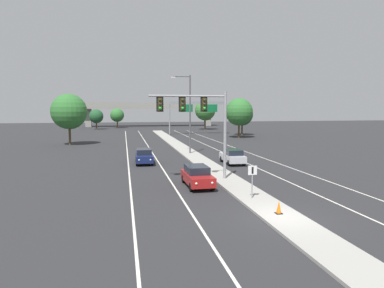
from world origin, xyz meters
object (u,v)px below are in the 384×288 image
car_receding_silver (233,156)px  tree_far_left_a (96,116)px  car_oncoming_navy (144,156)px  street_lamp_median (188,109)px  tree_far_left_c (69,112)px  traffic_cone_median_nose (279,207)px  highway_sign_gantry (198,107)px  median_sign_post (252,177)px  tree_far_right_a (242,115)px  overhead_signal_mast (200,115)px  tree_far_right_c (239,112)px  car_oncoming_red (197,176)px  tree_far_right_b (205,110)px  tree_far_left_b (117,115)px

car_receding_silver → tree_far_left_a: size_ratio=0.80×
car_oncoming_navy → tree_far_left_a: tree_far_left_a is taller
street_lamp_median → tree_far_left_c: size_ratio=1.21×
traffic_cone_median_nose → highway_sign_gantry: highway_sign_gantry is taller
median_sign_post → tree_far_right_a: bearing=71.6°
overhead_signal_mast → tree_far_right_a: overhead_signal_mast is taller
tree_far_left_a → tree_far_right_a: (32.95, -26.79, 0.82)m
street_lamp_median → car_oncoming_navy: street_lamp_median is taller
car_oncoming_navy → tree_far_right_c: tree_far_right_c is taller
tree_far_left_c → car_oncoming_red: bearing=-67.2°
median_sign_post → traffic_cone_median_nose: 3.62m
median_sign_post → tree_far_left_c: 41.75m
overhead_signal_mast → tree_far_left_a: (-13.42, 72.54, -1.79)m
tree_far_left_a → tree_far_right_b: tree_far_right_b is taller
median_sign_post → tree_far_left_b: tree_far_left_b is taller
tree_far_right_b → median_sign_post: bearing=-100.8°
street_lamp_median → tree_far_left_c: bearing=138.4°
traffic_cone_median_nose → tree_far_right_a: 58.46m
median_sign_post → tree_far_right_b: tree_far_right_b is taller
tree_far_left_a → overhead_signal_mast: bearing=-79.5°
car_oncoming_navy → highway_sign_gantry: (14.51, 40.05, 5.34)m
traffic_cone_median_nose → tree_far_right_c: bearing=73.9°
tree_far_left_c → tree_far_left_a: bearing=88.3°
overhead_signal_mast → median_sign_post: bearing=-72.4°
overhead_signal_mast → highway_sign_gantry: highway_sign_gantry is taller
traffic_cone_median_nose → tree_far_right_a: tree_far_right_a is taller
traffic_cone_median_nose → tree_far_left_b: tree_far_left_b is taller
tree_far_left_c → tree_far_right_b: bearing=48.5°
traffic_cone_median_nose → tree_far_left_a: tree_far_left_a is taller
car_oncoming_red → tree_far_right_a: bearing=67.1°
car_oncoming_red → traffic_cone_median_nose: bearing=-70.3°
car_receding_silver → tree_far_right_b: size_ratio=0.55×
overhead_signal_mast → car_receding_silver: overhead_signal_mast is taller
street_lamp_median → tree_far_left_b: (-10.02, 61.59, -2.01)m
tree_far_right_b → tree_far_right_c: bearing=-88.8°
median_sign_post → tree_far_right_c: (14.46, 45.57, 3.58)m
tree_far_left_b → tree_far_right_b: bearing=-27.0°
tree_far_right_a → median_sign_post: bearing=-108.4°
tree_far_left_a → tree_far_right_c: bearing=-48.2°
street_lamp_median → tree_far_left_b: 62.43m
highway_sign_gantry → tree_far_left_b: 33.68m
overhead_signal_mast → tree_far_left_a: 73.79m
overhead_signal_mast → tree_far_left_a: size_ratio=1.29×
car_receding_silver → tree_far_left_c: size_ratio=0.54×
street_lamp_median → tree_far_left_b: street_lamp_median is taller
tree_far_left_b → car_oncoming_red: bearing=-84.8°
highway_sign_gantry → tree_far_right_c: tree_far_right_c is taller
median_sign_post → car_receding_silver: size_ratio=0.49×
tree_far_left_a → tree_far_left_b: bearing=45.8°
car_oncoming_red → car_receding_silver: 11.59m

